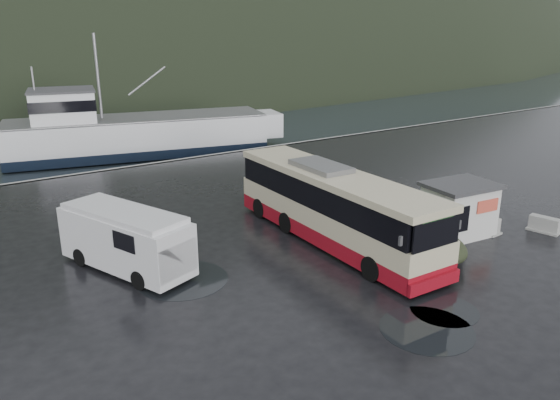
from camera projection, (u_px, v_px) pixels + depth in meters
ground at (324, 260)px, 23.05m from camera, size 160.00×160.00×0.00m
quay_edge at (150, 164)px, 38.86m from camera, size 160.00×0.60×1.50m
coach_bus at (332, 241)px, 25.10m from camera, size 3.39×12.38×3.48m
white_van at (128, 269)px, 22.26m from camera, size 4.11×6.47×2.56m
waste_bin_left at (397, 234)px, 25.89m from camera, size 1.33×1.33×1.57m
waste_bin_right at (342, 252)px, 23.85m from camera, size 0.96×0.96×1.28m
dome_tent at (433, 259)px, 23.13m from camera, size 2.64×3.41×1.23m
ticket_kiosk at (456, 234)px, 25.88m from camera, size 3.46×2.77×2.53m
jersey_barrier_a at (469, 216)px, 28.38m from camera, size 0.94×1.54×0.72m
jersey_barrier_b at (482, 231)px, 26.27m from camera, size 0.89×1.65×0.81m
jersey_barrier_c at (543, 231)px, 26.26m from camera, size 1.01×1.57×0.72m
fishing_trawler at (140, 139)px, 47.32m from camera, size 26.07×11.17×10.19m
puddles at (324, 279)px, 21.37m from camera, size 14.98×12.69×0.01m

